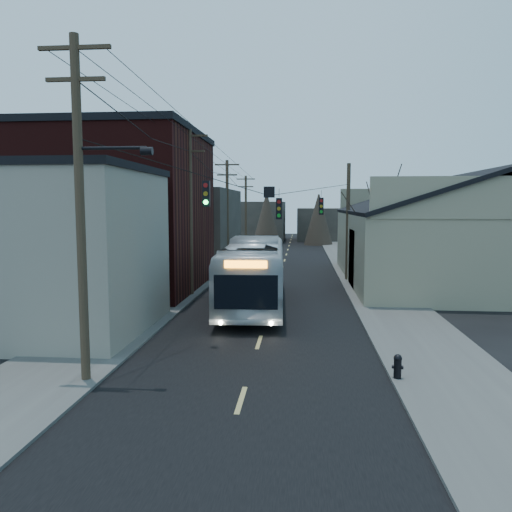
{
  "coord_description": "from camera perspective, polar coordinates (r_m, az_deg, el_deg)",
  "views": [
    {
      "loc": [
        1.66,
        -11.55,
        5.52
      ],
      "look_at": [
        -0.58,
        12.96,
        3.0
      ],
      "focal_mm": 35.0,
      "sensor_mm": 36.0,
      "label": 1
    }
  ],
  "objects": [
    {
      "name": "bus",
      "position": [
        27.29,
        -0.21,
        -1.9
      ],
      "size": [
        3.64,
        13.34,
        3.68
      ],
      "primitive_type": "imported",
      "rotation": [
        0.0,
        0.0,
        3.18
      ],
      "color": "#B4BBC0",
      "rests_on": "ground"
    },
    {
      "name": "warehouse",
      "position": [
        38.37,
        22.39,
        1.19
      ],
      "size": [
        16.16,
        20.6,
        7.73
      ],
      "color": "gray",
      "rests_on": "ground"
    },
    {
      "name": "utility_lines",
      "position": [
        36.02,
        -2.41,
        4.94
      ],
      "size": [
        11.24,
        45.28,
        10.5
      ],
      "color": "#382B1E",
      "rests_on": "ground"
    },
    {
      "name": "road_surface",
      "position": [
        41.95,
        2.9,
        -1.71
      ],
      "size": [
        9.0,
        110.0,
        0.02
      ],
      "primitive_type": "cube",
      "color": "black",
      "rests_on": "ground"
    },
    {
      "name": "parked_car",
      "position": [
        38.41,
        -3.75,
        -1.29
      ],
      "size": [
        2.22,
        4.76,
        1.51
      ],
      "primitive_type": "imported",
      "rotation": [
        0.0,
        0.0,
        0.14
      ],
      "color": "#A5A7AC",
      "rests_on": "ground"
    },
    {
      "name": "building_far_right",
      "position": [
        81.78,
        8.98,
        3.66
      ],
      "size": [
        12.0,
        14.0,
        5.0
      ],
      "primitive_type": "cube",
      "color": "#312D27",
      "rests_on": "ground"
    },
    {
      "name": "building_far_left",
      "position": [
        76.97,
        -0.5,
        3.97
      ],
      "size": [
        10.0,
        12.0,
        6.0
      ],
      "primitive_type": "cube",
      "color": "#312D27",
      "rests_on": "ground"
    },
    {
      "name": "fire_hydrant",
      "position": [
        16.56,
        15.88,
        -11.93
      ],
      "size": [
        0.37,
        0.26,
        0.77
      ],
      "rotation": [
        0.0,
        0.0,
        -0.17
      ],
      "color": "black",
      "rests_on": "sidewalk_right"
    },
    {
      "name": "sidewalk_left",
      "position": [
        42.7,
        -5.85,
        -1.53
      ],
      "size": [
        4.0,
        110.0,
        0.12
      ],
      "primitive_type": "cube",
      "color": "#474744",
      "rests_on": "ground"
    },
    {
      "name": "ground",
      "position": [
        12.91,
        -2.85,
        -19.47
      ],
      "size": [
        160.0,
        160.0,
        0.0
      ],
      "primitive_type": "plane",
      "color": "black",
      "rests_on": "ground"
    },
    {
      "name": "sidewalk_right",
      "position": [
        42.19,
        11.76,
        -1.71
      ],
      "size": [
        4.0,
        110.0,
        0.12
      ],
      "primitive_type": "cube",
      "color": "#474744",
      "rests_on": "ground"
    },
    {
      "name": "bare_tree",
      "position": [
        31.98,
        13.92,
        2.23
      ],
      "size": [
        0.4,
        0.4,
        7.2
      ],
      "primitive_type": "cone",
      "color": "black",
      "rests_on": "ground"
    },
    {
      "name": "building_brick",
      "position": [
        33.64,
        -15.12,
        4.76
      ],
      "size": [
        10.0,
        12.0,
        10.0
      ],
      "primitive_type": "cube",
      "color": "black",
      "rests_on": "ground"
    },
    {
      "name": "building_clapboard",
      "position": [
        23.24,
        -22.12,
        0.43
      ],
      "size": [
        8.0,
        8.0,
        7.0
      ],
      "primitive_type": "cube",
      "color": "gray",
      "rests_on": "ground"
    },
    {
      "name": "building_left_far",
      "position": [
        48.89,
        -8.0,
        3.42
      ],
      "size": [
        9.0,
        14.0,
        7.0
      ],
      "primitive_type": "cube",
      "color": "#312D27",
      "rests_on": "ground"
    }
  ]
}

